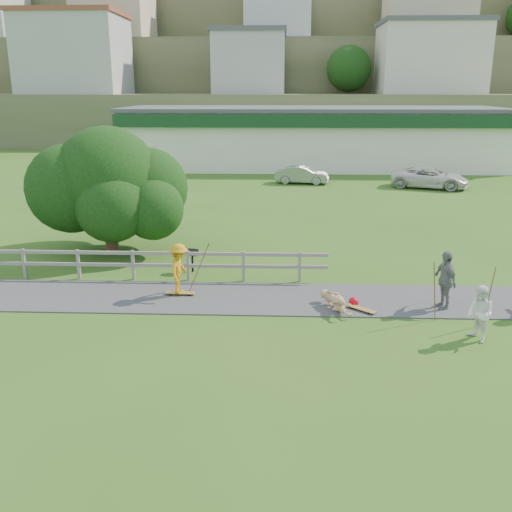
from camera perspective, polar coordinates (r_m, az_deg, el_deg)
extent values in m
plane|color=#335E1A|center=(17.48, -1.92, -6.01)|extent=(260.00, 260.00, 0.00)
cube|color=#3E3D40|center=(18.86, -1.58, -4.22)|extent=(34.00, 3.00, 0.04)
cube|color=slate|center=(22.35, -22.18, -0.71)|extent=(0.10, 0.10, 1.10)
cube|color=slate|center=(21.60, -17.34, -0.79)|extent=(0.10, 0.10, 1.10)
cube|color=slate|center=(21.01, -12.20, -0.88)|extent=(0.10, 0.10, 1.10)
cube|color=slate|center=(20.60, -6.81, -0.96)|extent=(0.10, 0.10, 1.10)
cube|color=slate|center=(20.38, -1.25, -1.04)|extent=(0.10, 0.10, 1.10)
cube|color=slate|center=(20.36, 4.38, -1.11)|extent=(0.10, 0.10, 1.10)
cube|color=slate|center=(21.02, -13.59, 0.31)|extent=(15.00, 0.08, 0.12)
cube|color=slate|center=(21.14, -13.51, -0.86)|extent=(15.00, 0.08, 0.12)
cube|color=silver|center=(51.36, 5.56, 11.59)|extent=(32.00, 10.00, 4.80)
cube|color=#153B1C|center=(46.05, 5.96, 13.27)|extent=(32.00, 0.60, 1.00)
cube|color=#4D4D52|center=(51.21, 5.64, 14.43)|extent=(32.50, 10.50, 0.30)
cube|color=#495431|center=(71.21, 1.42, 13.47)|extent=(220.00, 14.00, 6.00)
cube|color=beige|center=(71.17, 1.45, 18.70)|extent=(10.00, 9.00, 7.00)
cube|color=#4D4D52|center=(71.42, 1.48, 21.71)|extent=(10.40, 9.40, 0.50)
cube|color=#495431|center=(84.11, 1.60, 16.31)|extent=(220.00, 14.00, 13.00)
cube|color=beige|center=(84.69, 1.66, 23.09)|extent=(10.00, 9.00, 7.00)
cube|color=#495431|center=(97.19, 1.74, 18.68)|extent=(220.00, 14.00, 21.00)
cube|color=#495431|center=(110.43, 1.85, 20.75)|extent=(220.00, 14.00, 30.00)
cube|color=#495431|center=(124.83, 1.95, 22.55)|extent=(220.00, 14.00, 40.00)
imported|color=orange|center=(19.00, -7.67, -1.57)|extent=(0.75, 1.16, 1.69)
imported|color=tan|center=(17.96, 7.98, -4.49)|extent=(1.69, 1.02, 0.61)
imported|color=white|center=(16.69, 21.49, -5.39)|extent=(0.82, 0.92, 1.58)
imported|color=gray|center=(18.66, 18.38, -2.30)|extent=(0.73, 1.19, 1.89)
imported|color=gray|center=(41.86, 4.64, 8.08)|extent=(3.98, 1.89, 1.26)
imported|color=silver|center=(41.60, 16.99, 7.50)|extent=(5.70, 3.95, 1.45)
sphere|color=red|center=(18.41, 9.72, -4.53)|extent=(0.31, 0.31, 0.31)
cylinder|color=brown|center=(19.25, -5.72, -0.96)|extent=(0.03, 0.03, 1.88)
cylinder|color=brown|center=(17.65, 17.43, -3.39)|extent=(0.03, 0.03, 1.83)
cylinder|color=brown|center=(17.78, 22.27, -3.77)|extent=(0.03, 0.03, 1.81)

